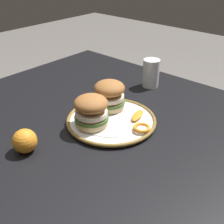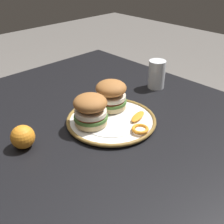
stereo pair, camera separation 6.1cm
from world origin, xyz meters
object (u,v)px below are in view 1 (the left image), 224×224
(drinking_glass, at_px, (151,74))
(whole_orange, at_px, (25,141))
(dinner_plate, at_px, (112,120))
(dining_table, at_px, (103,141))
(sandwich_half_right, at_px, (109,94))
(sandwich_half_left, at_px, (91,110))

(drinking_glass, bearing_deg, whole_orange, 88.79)
(whole_orange, bearing_deg, dinner_plate, -106.58)
(dinner_plate, bearing_deg, whole_orange, 73.42)
(dining_table, bearing_deg, drinking_glass, -84.52)
(dinner_plate, relative_size, sandwich_half_right, 2.10)
(sandwich_half_right, bearing_deg, dining_table, 107.84)
(dinner_plate, xyz_separation_m, whole_orange, (0.08, 0.28, 0.03))
(sandwich_half_left, distance_m, drinking_glass, 0.40)
(dining_table, bearing_deg, dinner_plate, -175.11)
(sandwich_half_left, relative_size, drinking_glass, 1.12)
(dining_table, bearing_deg, sandwich_half_left, 101.80)
(drinking_glass, relative_size, whole_orange, 1.66)
(drinking_glass, bearing_deg, sandwich_half_right, 93.00)
(drinking_glass, bearing_deg, dining_table, 95.48)
(sandwich_half_left, height_order, sandwich_half_right, same)
(drinking_glass, height_order, whole_orange, drinking_glass)
(dining_table, distance_m, drinking_glass, 0.36)
(dinner_plate, bearing_deg, drinking_glass, -77.79)
(whole_orange, bearing_deg, dining_table, -99.13)
(sandwich_half_right, xyz_separation_m, whole_orange, (0.03, 0.33, -0.03))
(dining_table, xyz_separation_m, dinner_plate, (-0.04, -0.00, 0.10))
(drinking_glass, bearing_deg, sandwich_half_left, 96.57)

